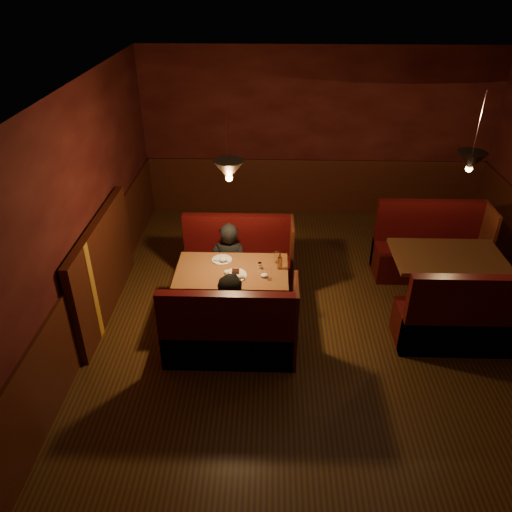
{
  "coord_description": "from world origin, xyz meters",
  "views": [
    {
      "loc": [
        -0.8,
        -4.96,
        4.06
      ],
      "look_at": [
        -0.95,
        0.24,
        0.95
      ],
      "focal_mm": 35.0,
      "sensor_mm": 36.0,
      "label": 1
    }
  ],
  "objects_px": {
    "main_bench_far": "(239,265)",
    "diner_a": "(229,248)",
    "second_bench_far": "(428,252)",
    "diner_b": "(234,305)",
    "main_bench_near": "(230,337)",
    "main_table": "(233,281)",
    "second_bench_near": "(466,323)",
    "second_table": "(446,269)"
  },
  "relations": [
    {
      "from": "second_bench_near",
      "to": "diner_a",
      "type": "bearing_deg",
      "value": 159.48
    },
    {
      "from": "main_table",
      "to": "diner_b",
      "type": "distance_m",
      "value": 0.71
    },
    {
      "from": "main_bench_far",
      "to": "diner_a",
      "type": "relative_size",
      "value": 1.07
    },
    {
      "from": "diner_a",
      "to": "second_table",
      "type": "bearing_deg",
      "value": -179.76
    },
    {
      "from": "second_bench_near",
      "to": "diner_a",
      "type": "height_order",
      "value": "diner_a"
    },
    {
      "from": "main_bench_far",
      "to": "second_bench_far",
      "type": "bearing_deg",
      "value": 8.4
    },
    {
      "from": "diner_b",
      "to": "diner_a",
      "type": "bearing_deg",
      "value": 86.5
    },
    {
      "from": "main_bench_near",
      "to": "diner_b",
      "type": "relative_size",
      "value": 1.07
    },
    {
      "from": "main_bench_far",
      "to": "main_bench_near",
      "type": "height_order",
      "value": "same"
    },
    {
      "from": "main_table",
      "to": "main_bench_near",
      "type": "height_order",
      "value": "main_bench_near"
    },
    {
      "from": "main_bench_far",
      "to": "second_bench_far",
      "type": "xyz_separation_m",
      "value": [
        2.76,
        0.41,
        0.02
      ]
    },
    {
      "from": "main_bench_far",
      "to": "second_bench_near",
      "type": "distance_m",
      "value": 3.04
    },
    {
      "from": "main_table",
      "to": "second_bench_far",
      "type": "bearing_deg",
      "value": 23.27
    },
    {
      "from": "second_table",
      "to": "diner_b",
      "type": "relative_size",
      "value": 0.98
    },
    {
      "from": "main_table",
      "to": "second_bench_near",
      "type": "bearing_deg",
      "value": -9.67
    },
    {
      "from": "main_table",
      "to": "second_table",
      "type": "height_order",
      "value": "main_table"
    },
    {
      "from": "main_bench_near",
      "to": "second_bench_near",
      "type": "xyz_separation_m",
      "value": [
        2.76,
        0.32,
        0.02
      ]
    },
    {
      "from": "diner_a",
      "to": "diner_b",
      "type": "bearing_deg",
      "value": 102.01
    },
    {
      "from": "main_bench_near",
      "to": "second_table",
      "type": "height_order",
      "value": "main_bench_near"
    },
    {
      "from": "second_bench_far",
      "to": "diner_b",
      "type": "height_order",
      "value": "diner_b"
    },
    {
      "from": "second_table",
      "to": "diner_a",
      "type": "height_order",
      "value": "diner_a"
    },
    {
      "from": "diner_b",
      "to": "second_bench_far",
      "type": "bearing_deg",
      "value": 24.33
    },
    {
      "from": "main_bench_far",
      "to": "diner_a",
      "type": "xyz_separation_m",
      "value": [
        -0.11,
        -0.18,
        0.38
      ]
    },
    {
      "from": "main_bench_far",
      "to": "main_bench_near",
      "type": "xyz_separation_m",
      "value": [
        0.0,
        -1.58,
        0.0
      ]
    },
    {
      "from": "main_bench_far",
      "to": "diner_a",
      "type": "height_order",
      "value": "diner_a"
    },
    {
      "from": "second_table",
      "to": "main_bench_far",
      "type": "bearing_deg",
      "value": 171.13
    },
    {
      "from": "second_bench_far",
      "to": "second_bench_near",
      "type": "height_order",
      "value": "same"
    },
    {
      "from": "second_bench_near",
      "to": "diner_b",
      "type": "bearing_deg",
      "value": -175.44
    },
    {
      "from": "diner_a",
      "to": "diner_b",
      "type": "xyz_separation_m",
      "value": [
        0.16,
        -1.29,
        0.0
      ]
    },
    {
      "from": "main_table",
      "to": "second_bench_far",
      "type": "relative_size",
      "value": 0.9
    },
    {
      "from": "second_bench_far",
      "to": "main_bench_far",
      "type": "bearing_deg",
      "value": -171.6
    },
    {
      "from": "diner_a",
      "to": "main_bench_near",
      "type": "bearing_deg",
      "value": 99.81
    },
    {
      "from": "second_table",
      "to": "diner_b",
      "type": "height_order",
      "value": "diner_b"
    },
    {
      "from": "main_table",
      "to": "diner_b",
      "type": "bearing_deg",
      "value": -85.2
    },
    {
      "from": "main_table",
      "to": "second_bench_near",
      "type": "distance_m",
      "value": 2.83
    },
    {
      "from": "main_bench_far",
      "to": "second_bench_far",
      "type": "distance_m",
      "value": 2.79
    },
    {
      "from": "second_bench_far",
      "to": "diner_b",
      "type": "distance_m",
      "value": 3.33
    },
    {
      "from": "main_bench_near",
      "to": "diner_b",
      "type": "distance_m",
      "value": 0.4
    },
    {
      "from": "diner_a",
      "to": "diner_b",
      "type": "relative_size",
      "value": 1.0
    },
    {
      "from": "main_table",
      "to": "main_bench_far",
      "type": "distance_m",
      "value": 0.82
    },
    {
      "from": "second_bench_far",
      "to": "diner_a",
      "type": "bearing_deg",
      "value": -168.38
    },
    {
      "from": "main_bench_near",
      "to": "second_table",
      "type": "bearing_deg",
      "value": 22.82
    }
  ]
}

